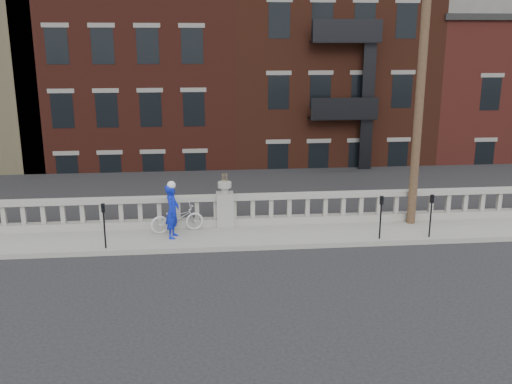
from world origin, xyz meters
TOP-DOWN VIEW (x-y plane):
  - ground at (0.00, 0.00)m, footprint 120.00×120.00m
  - sidewalk at (0.00, 3.00)m, footprint 32.00×2.20m
  - balustrade at (0.00, 3.95)m, footprint 28.00×0.34m
  - planter_pedestal at (0.00, 3.95)m, footprint 0.55×0.55m
  - lower_level at (0.56, 23.04)m, footprint 80.00×44.00m
  - utility_pole at (6.20, 3.60)m, footprint 1.60×0.28m
  - parking_meter_a at (-3.60, 2.15)m, footprint 0.10×0.09m
  - parking_meter_b at (4.67, 2.15)m, footprint 0.10×0.09m
  - parking_meter_c at (6.25, 2.15)m, footprint 0.10×0.09m
  - bicycle at (-1.55, 3.46)m, footprint 1.79×1.00m
  - cyclist at (-1.66, 2.92)m, footprint 0.53×0.69m

SIDE VIEW (x-z plane):
  - ground at x=0.00m, z-range 0.00..0.00m
  - sidewalk at x=0.00m, z-range 0.00..0.15m
  - bicycle at x=-1.55m, z-range 0.15..1.04m
  - balustrade at x=0.00m, z-range 0.13..1.16m
  - planter_pedestal at x=0.00m, z-range -0.05..1.71m
  - cyclist at x=-1.66m, z-range 0.15..1.83m
  - parking_meter_a at x=-3.60m, z-range 0.32..1.68m
  - parking_meter_b at x=4.67m, z-range 0.32..1.68m
  - parking_meter_c at x=6.25m, z-range 0.32..1.68m
  - lower_level at x=0.56m, z-range -7.77..13.03m
  - utility_pole at x=6.20m, z-range 0.24..10.24m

